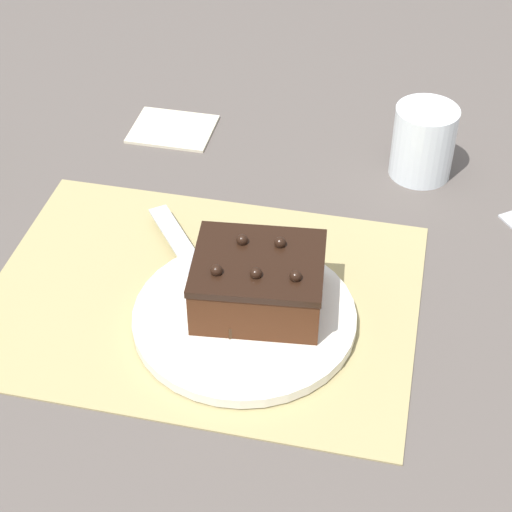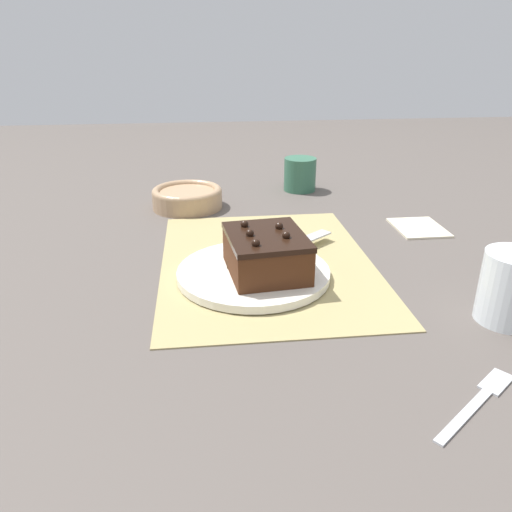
% 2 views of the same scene
% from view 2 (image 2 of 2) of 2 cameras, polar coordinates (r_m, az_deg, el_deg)
% --- Properties ---
extents(ground_plane, '(3.00, 3.00, 0.00)m').
position_cam_2_polar(ground_plane, '(0.81, 1.25, -0.84)').
color(ground_plane, '#544C47').
extents(placemat_woven, '(0.46, 0.34, 0.00)m').
position_cam_2_polar(placemat_woven, '(0.81, 1.25, -0.71)').
color(placemat_woven, tan).
rests_on(placemat_woven, ground_plane).
extents(cake_plate, '(0.23, 0.23, 0.01)m').
position_cam_2_polar(cake_plate, '(0.76, -0.30, -1.91)').
color(cake_plate, white).
rests_on(cake_plate, placemat_woven).
extents(chocolate_cake, '(0.14, 0.12, 0.07)m').
position_cam_2_polar(chocolate_cake, '(0.74, 1.16, 0.36)').
color(chocolate_cake, '#472614').
rests_on(chocolate_cake, cake_plate).
extents(serving_knife, '(0.16, 0.19, 0.01)m').
position_cam_2_polar(serving_knife, '(0.80, 1.19, 0.29)').
color(serving_knife, '#472D19').
rests_on(serving_knife, cake_plate).
extents(drinking_glass, '(0.08, 0.08, 0.09)m').
position_cam_2_polar(drinking_glass, '(0.71, 27.15, -3.25)').
color(drinking_glass, white).
rests_on(drinking_glass, ground_plane).
extents(small_bowl, '(0.15, 0.15, 0.04)m').
position_cam_2_polar(small_bowl, '(1.09, -7.86, 6.70)').
color(small_bowl, tan).
rests_on(small_bowl, ground_plane).
extents(coffee_mug, '(0.09, 0.08, 0.08)m').
position_cam_2_polar(coffee_mug, '(1.21, 5.02, 9.32)').
color(coffee_mug, '#33664C').
rests_on(coffee_mug, ground_plane).
extents(folded_napkin, '(0.11, 0.09, 0.01)m').
position_cam_2_polar(folded_napkin, '(1.01, 18.10, 3.20)').
color(folded_napkin, beige).
rests_on(folded_napkin, ground_plane).
extents(dessert_fork, '(0.10, 0.13, 0.01)m').
position_cam_2_polar(dessert_fork, '(0.57, 24.29, -14.54)').
color(dessert_fork, '#B7BABF').
rests_on(dessert_fork, ground_plane).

